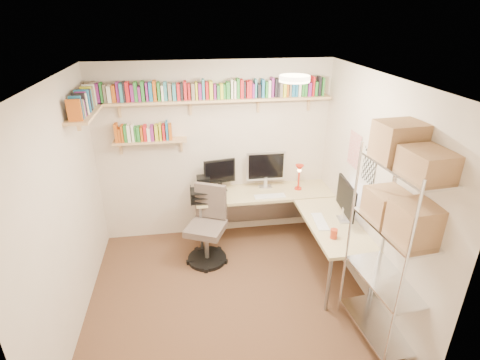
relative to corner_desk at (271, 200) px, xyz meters
name	(u,v)px	position (x,y,z in m)	size (l,w,h in m)	color
ground	(229,297)	(-0.70, -0.97, -0.73)	(3.20, 3.20, 0.00)	#4F3521
room_shell	(227,177)	(-0.69, -0.97, 0.82)	(3.24, 3.04, 2.52)	beige
wall_shelves	(178,102)	(-1.15, 0.33, 1.30)	(3.12, 1.09, 0.80)	#DEAB7D
corner_desk	(271,200)	(0.00, 0.00, 0.00)	(1.98, 1.93, 1.28)	beige
office_chair	(208,230)	(-0.87, -0.16, -0.30)	(0.61, 0.61, 1.03)	black
wire_rack	(402,199)	(0.72, -1.76, 0.86)	(0.50, 0.90, 2.22)	silver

